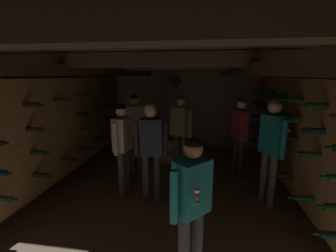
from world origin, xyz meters
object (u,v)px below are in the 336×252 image
wine_crate_stack (170,150)px  person_guest_mid_right (272,142)px  person_host_center (151,144)px  person_guest_near_right (192,199)px  person_guest_far_left (135,125)px  display_bottle (165,133)px  person_guest_far_right (240,130)px  person_guest_rear_center (180,127)px  person_guest_mid_left (123,141)px

wine_crate_stack → person_guest_mid_right: bearing=-41.0°
person_host_center → person_guest_mid_right: (1.90, 0.25, 0.06)m
person_guest_near_right → person_guest_mid_right: size_ratio=0.88×
person_guest_far_left → person_guest_mid_right: size_ratio=0.97×
display_bottle → person_guest_far_left: (-0.58, -0.51, 0.29)m
person_guest_far_right → person_guest_mid_right: bearing=-72.9°
display_bottle → person_guest_far_left: size_ratio=0.21×
person_guest_far_right → person_guest_far_left: (-2.23, -0.03, 0.03)m
display_bottle → person_guest_mid_right: 2.53m
person_guest_rear_center → person_guest_mid_left: size_ratio=1.04×
display_bottle → person_guest_far_left: 0.83m
display_bottle → person_guest_mid_left: size_ratio=0.22×
wine_crate_stack → display_bottle: bearing=-154.4°
person_guest_mid_right → person_guest_mid_left: person_guest_mid_right is taller
person_guest_far_left → wine_crate_stack: bearing=39.2°
person_guest_near_right → person_guest_mid_right: 2.02m
person_guest_far_right → person_guest_near_right: (-0.84, -2.70, -0.08)m
person_host_center → person_guest_near_right: bearing=-62.4°
person_guest_far_right → person_guest_near_right: person_guest_far_right is taller
person_guest_rear_center → person_host_center: bearing=-104.6°
person_guest_mid_right → person_guest_near_right: bearing=-125.4°
person_guest_far_right → person_guest_mid_left: (-2.13, -1.08, -0.02)m
person_guest_rear_center → display_bottle: bearing=130.7°
wine_crate_stack → person_guest_near_right: 3.38m
person_guest_far_left → person_guest_mid_left: bearing=-84.7°
person_guest_near_right → display_bottle: bearing=104.2°
person_host_center → person_guest_far_right: bearing=39.7°
person_guest_rear_center → person_guest_far_right: person_guest_rear_center is taller
display_bottle → person_guest_far_right: size_ratio=0.21×
person_guest_rear_center → person_guest_mid_left: bearing=-129.8°
display_bottle → person_guest_far_left: bearing=-138.3°
person_guest_rear_center → person_guest_near_right: bearing=-81.8°
person_guest_near_right → person_guest_far_left: person_guest_far_left is taller
wine_crate_stack → person_guest_far_right: size_ratio=0.36×
wine_crate_stack → person_guest_far_left: (-0.70, -0.57, 0.73)m
person_host_center → person_guest_mid_right: bearing=7.4°
person_host_center → person_guest_near_right: size_ratio=1.09×
wine_crate_stack → person_guest_near_right: size_ratio=0.39×
person_guest_mid_right → person_host_center: bearing=-172.6°
person_guest_mid_left → display_bottle: bearing=73.0°
display_bottle → person_guest_rear_center: 0.70m
person_guest_far_left → display_bottle: bearing=41.7°
wine_crate_stack → person_host_center: bearing=-91.5°
wine_crate_stack → person_guest_mid_left: (-0.61, -1.63, 0.68)m
person_guest_near_right → person_guest_mid_left: bearing=128.4°
person_guest_rear_center → person_guest_far_left: 1.00m
wine_crate_stack → person_host_center: (-0.05, -1.85, 0.71)m
person_guest_mid_right → person_guest_mid_left: 2.46m
person_guest_far_right → person_guest_mid_left: 2.39m
person_guest_far_right → person_guest_mid_left: bearing=-153.2°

